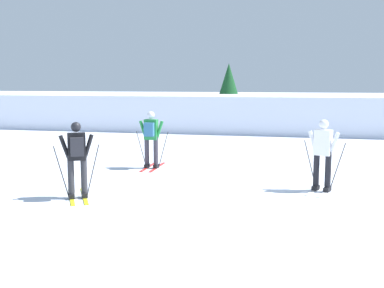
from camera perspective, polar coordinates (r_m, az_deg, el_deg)
ground_plane at (r=9.42m, az=2.83°, el=-8.24°), size 120.00×120.00×0.00m
far_snow_ridge at (r=27.24m, az=9.77°, el=4.09°), size 80.00×9.92×1.85m
skier_green at (r=13.82m, az=-5.07°, el=0.89°), size 1.00×1.61×1.71m
skier_black at (r=10.48m, az=-13.96°, el=-1.48°), size 1.11×1.57×1.71m
skier_white at (r=11.30m, az=15.79°, el=-1.09°), size 0.95×1.63×1.71m
conifer_far_left at (r=27.89m, az=4.53°, el=6.81°), size 1.84×1.84×3.67m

